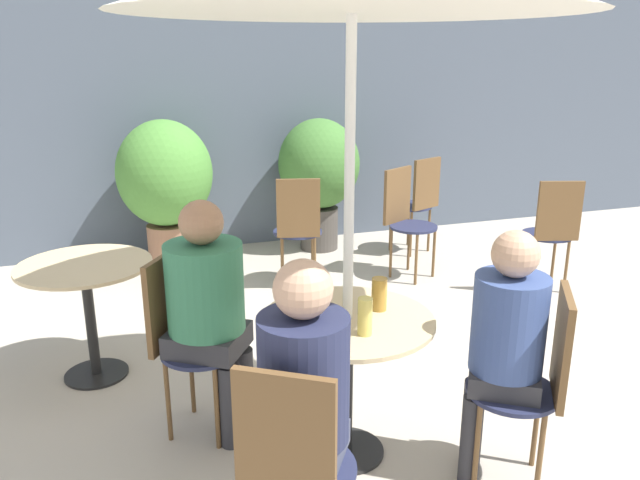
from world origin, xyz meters
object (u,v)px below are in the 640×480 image
(seated_person_1, at_px, (305,391))
(beer_glass_0, at_px, (365,316))
(cafe_table_near, at_px, (347,346))
(bistro_chair_4, at_px, (405,213))
(cafe_table_far, at_px, (87,289))
(bistro_chair_2, at_px, (537,373))
(bistro_chair_5, at_px, (419,197))
(seated_person_0, at_px, (209,301))
(bistro_chair_3, at_px, (553,226))
(seated_person_2, at_px, (504,336))
(bistro_chair_6, at_px, (298,223))
(bistro_chair_1, at_px, (293,460))
(beer_glass_2, at_px, (308,300))
(potted_plant_1, at_px, (319,170))
(bistro_chair_0, at_px, (182,329))
(beer_glass_1, at_px, (379,294))
(potted_plant_0, at_px, (165,179))

(seated_person_1, relative_size, beer_glass_0, 7.36)
(cafe_table_near, distance_m, bistro_chair_4, 2.54)
(cafe_table_near, relative_size, cafe_table_far, 1.06)
(bistro_chair_2, relative_size, bistro_chair_5, 1.00)
(bistro_chair_2, bearing_deg, seated_person_0, -90.00)
(bistro_chair_3, distance_m, seated_person_2, 2.48)
(cafe_table_near, height_order, bistro_chair_6, bistro_chair_6)
(cafe_table_near, xyz_separation_m, bistro_chair_5, (1.70, 2.66, -0.02))
(cafe_table_far, bearing_deg, bistro_chair_1, -69.13)
(bistro_chair_2, bearing_deg, seated_person_1, -50.60)
(bistro_chair_4, bearing_deg, bistro_chair_2, -132.14)
(bistro_chair_2, bearing_deg, beer_glass_2, -88.08)
(bistro_chair_2, xyz_separation_m, bistro_chair_4, (0.63, 2.62, 0.00))
(bistro_chair_1, distance_m, potted_plant_1, 4.02)
(bistro_chair_2, relative_size, bistro_chair_3, 1.00)
(cafe_table_far, distance_m, seated_person_0, 0.99)
(bistro_chair_0, bearing_deg, beer_glass_1, -82.11)
(cafe_table_near, distance_m, seated_person_0, 0.69)
(cafe_table_near, bearing_deg, cafe_table_far, 135.04)
(bistro_chair_3, bearing_deg, cafe_table_near, 49.42)
(cafe_table_near, bearing_deg, bistro_chair_6, 79.84)
(potted_plant_1, bearing_deg, beer_glass_1, -102.81)
(bistro_chair_2, bearing_deg, cafe_table_far, -97.95)
(cafe_table_far, relative_size, bistro_chair_2, 0.82)
(bistro_chair_6, bearing_deg, seated_person_1, 88.01)
(seated_person_0, bearing_deg, cafe_table_far, 69.81)
(bistro_chair_0, distance_m, seated_person_2, 1.51)
(bistro_chair_0, relative_size, bistro_chair_6, 1.00)
(bistro_chair_0, relative_size, bistro_chair_5, 1.00)
(cafe_table_near, bearing_deg, seated_person_0, 147.00)
(seated_person_2, bearing_deg, seated_person_0, -90.00)
(bistro_chair_0, distance_m, bistro_chair_2, 1.65)
(cafe_table_far, xyz_separation_m, bistro_chair_0, (0.46, -0.70, -0.01))
(bistro_chair_2, relative_size, beer_glass_2, 5.44)
(bistro_chair_0, height_order, bistro_chair_6, same)
(bistro_chair_1, relative_size, bistro_chair_4, 1.00)
(bistro_chair_4, distance_m, beer_glass_0, 2.70)
(bistro_chair_0, height_order, bistro_chair_2, same)
(bistro_chair_3, distance_m, potted_plant_1, 2.15)
(cafe_table_near, height_order, potted_plant_0, potted_plant_0)
(beer_glass_1, height_order, beer_glass_2, beer_glass_2)
(bistro_chair_2, distance_m, bistro_chair_6, 2.62)
(bistro_chair_0, xyz_separation_m, seated_person_2, (1.26, -0.82, 0.16))
(seated_person_0, bearing_deg, seated_person_2, -90.00)
(seated_person_0, relative_size, beer_glass_2, 7.16)
(bistro_chair_5, relative_size, potted_plant_0, 0.71)
(cafe_table_far, xyz_separation_m, beer_glass_2, (0.99, -1.09, 0.24))
(bistro_chair_5, bearing_deg, potted_plant_1, -50.48)
(bistro_chair_1, bearing_deg, beer_glass_1, -97.11)
(cafe_table_near, xyz_separation_m, bistro_chair_4, (1.32, 2.17, -0.02))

